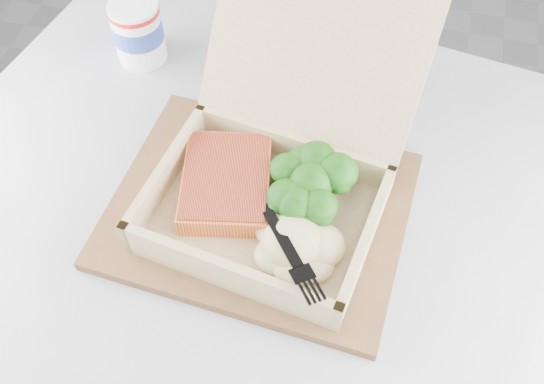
% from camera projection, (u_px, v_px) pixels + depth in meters
% --- Properties ---
extents(cafe_table, '(0.96, 0.96, 0.75)m').
position_uv_depth(cafe_table, '(245.00, 324.00, 0.83)').
color(cafe_table, black).
rests_on(cafe_table, floor).
extents(serving_tray, '(0.34, 0.28, 0.01)m').
position_uv_depth(serving_tray, '(259.00, 209.00, 0.69)').
color(serving_tray, brown).
rests_on(serving_tray, cafe_table).
extents(takeout_container, '(0.28, 0.33, 0.20)m').
position_uv_depth(takeout_container, '(280.00, 158.00, 0.66)').
color(takeout_container, tan).
rests_on(takeout_container, serving_tray).
extents(salmon_fillet, '(0.12, 0.15, 0.03)m').
position_uv_depth(salmon_fillet, '(226.00, 183.00, 0.68)').
color(salmon_fillet, orange).
rests_on(salmon_fillet, takeout_container).
extents(broccoli_pile, '(0.11, 0.11, 0.04)m').
position_uv_depth(broccoli_pile, '(310.00, 188.00, 0.67)').
color(broccoli_pile, '#276F18').
rests_on(broccoli_pile, takeout_container).
extents(mashed_potatoes, '(0.11, 0.09, 0.04)m').
position_uv_depth(mashed_potatoes, '(292.00, 241.00, 0.63)').
color(mashed_potatoes, '#CCBE84').
rests_on(mashed_potatoes, takeout_container).
extents(plastic_fork, '(0.11, 0.14, 0.02)m').
position_uv_depth(plastic_fork, '(270.00, 214.00, 0.63)').
color(plastic_fork, black).
rests_on(plastic_fork, mashed_potatoes).
extents(paper_cup, '(0.07, 0.07, 0.09)m').
position_uv_depth(paper_cup, '(138.00, 30.00, 0.82)').
color(paper_cup, white).
rests_on(paper_cup, cafe_table).
extents(receipt, '(0.11, 0.16, 0.00)m').
position_uv_depth(receipt, '(336.00, 116.00, 0.79)').
color(receipt, silver).
rests_on(receipt, cafe_table).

